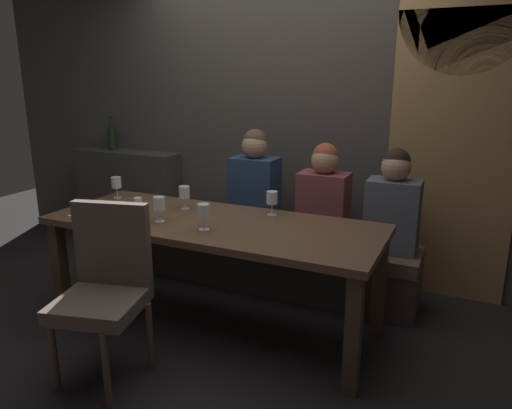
{
  "coord_description": "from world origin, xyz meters",
  "views": [
    {
      "loc": [
        1.5,
        -2.56,
        1.65
      ],
      "look_at": [
        0.24,
        0.15,
        0.84
      ],
      "focal_mm": 33.37,
      "sensor_mm": 36.0,
      "label": 1
    }
  ],
  "objects": [
    {
      "name": "back_counter",
      "position": [
        -1.55,
        1.04,
        0.47
      ],
      "size": [
        1.1,
        0.28,
        0.95
      ],
      "primitive_type": "cube",
      "color": "#38342F",
      "rests_on": "ground"
    },
    {
      "name": "diner_far_end",
      "position": [
        1.02,
        0.72,
        0.79
      ],
      "size": [
        0.36,
        0.24,
        0.73
      ],
      "color": "#4C515B",
      "rests_on": "banquette_bench"
    },
    {
      "name": "chair_near_side",
      "position": [
        -0.27,
        -0.72,
        0.56
      ],
      "size": [
        0.53,
        0.53,
        0.98
      ],
      "color": "brown",
      "rests_on": "ground"
    },
    {
      "name": "diner_redhead",
      "position": [
        -0.04,
        0.73,
        0.83
      ],
      "size": [
        0.36,
        0.24,
        0.81
      ],
      "color": "navy",
      "rests_on": "banquette_bench"
    },
    {
      "name": "wine_glass_center_front",
      "position": [
        -0.32,
        0.17,
        0.86
      ],
      "size": [
        0.08,
        0.08,
        0.16
      ],
      "color": "silver",
      "rests_on": "dining_table"
    },
    {
      "name": "espresso_cup",
      "position": [
        -0.67,
        0.08,
        0.77
      ],
      "size": [
        0.12,
        0.12,
        0.06
      ],
      "color": "white",
      "rests_on": "dining_table"
    },
    {
      "name": "wine_glass_near_right",
      "position": [
        -0.3,
        -0.16,
        0.86
      ],
      "size": [
        0.08,
        0.08,
        0.16
      ],
      "color": "silver",
      "rests_on": "dining_table"
    },
    {
      "name": "banquette_bench",
      "position": [
        0.0,
        0.7,
        0.23
      ],
      "size": [
        2.5,
        0.44,
        0.45
      ],
      "color": "#40352A",
      "rests_on": "ground"
    },
    {
      "name": "dessert_plate",
      "position": [
        -0.83,
        -0.24,
        0.75
      ],
      "size": [
        0.19,
        0.19,
        0.05
      ],
      "color": "white",
      "rests_on": "dining_table"
    },
    {
      "name": "wine_glass_near_left",
      "position": [
        -0.97,
        0.22,
        0.86
      ],
      "size": [
        0.08,
        0.08,
        0.16
      ],
      "color": "silver",
      "rests_on": "dining_table"
    },
    {
      "name": "dining_table",
      "position": [
        0.0,
        0.0,
        0.65
      ],
      "size": [
        2.2,
        0.84,
        0.74
      ],
      "color": "#493422",
      "rests_on": "ground"
    },
    {
      "name": "arched_door",
      "position": [
        1.35,
        1.15,
        1.36
      ],
      "size": [
        0.9,
        0.05,
        2.55
      ],
      "color": "olive",
      "rests_on": "ground"
    },
    {
      "name": "back_wall_tiled",
      "position": [
        0.0,
        1.22,
        1.5
      ],
      "size": [
        6.0,
        0.12,
        3.0
      ],
      "primitive_type": "cube",
      "color": "#423D38",
      "rests_on": "ground"
    },
    {
      "name": "diner_bearded",
      "position": [
        0.52,
        0.73,
        0.8
      ],
      "size": [
        0.36,
        0.24,
        0.74
      ],
      "color": "brown",
      "rests_on": "banquette_bench"
    },
    {
      "name": "ground",
      "position": [
        0.0,
        0.0,
        0.0
      ],
      "size": [
        9.0,
        9.0,
        0.0
      ],
      "primitive_type": "plane",
      "color": "black"
    },
    {
      "name": "wine_bottle_dark_red",
      "position": [
        -1.73,
        1.05,
        1.07
      ],
      "size": [
        0.08,
        0.08,
        0.33
      ],
      "color": "black",
      "rests_on": "back_counter"
    },
    {
      "name": "wine_glass_end_left",
      "position": [
        0.3,
        0.28,
        0.86
      ],
      "size": [
        0.08,
        0.08,
        0.16
      ],
      "color": "silver",
      "rests_on": "dining_table"
    },
    {
      "name": "wine_glass_end_right",
      "position": [
        0.05,
        -0.19,
        0.86
      ],
      "size": [
        0.08,
        0.08,
        0.16
      ],
      "color": "silver",
      "rests_on": "dining_table"
    }
  ]
}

